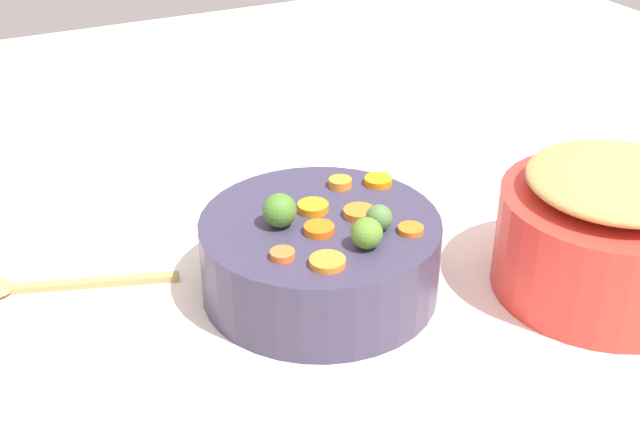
# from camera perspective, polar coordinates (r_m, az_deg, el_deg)

# --- Properties ---
(tabletop) EXTENTS (2.40, 2.40, 0.02)m
(tabletop) POSITION_cam_1_polar(r_m,az_deg,el_deg) (0.98, 0.72, -7.39)
(tabletop) COLOR white
(tabletop) RESTS_ON ground
(serving_bowl_carrots) EXTENTS (0.28, 0.28, 0.09)m
(serving_bowl_carrots) POSITION_cam_1_polar(r_m,az_deg,el_deg) (0.99, 0.00, -2.90)
(serving_bowl_carrots) COLOR #38334D
(serving_bowl_carrots) RESTS_ON tabletop
(metal_pot) EXTENTS (0.25, 0.25, 0.12)m
(metal_pot) POSITION_cam_1_polar(r_m,az_deg,el_deg) (1.04, 18.62, -1.91)
(metal_pot) COLOR red
(metal_pot) RESTS_ON tabletop
(stuffing_mound) EXTENTS (0.20, 0.20, 0.04)m
(stuffing_mound) POSITION_cam_1_polar(r_m,az_deg,el_deg) (1.00, 19.35, 2.05)
(stuffing_mound) COLOR tan
(stuffing_mound) RESTS_ON metal_pot
(carrot_slice_0) EXTENTS (0.05, 0.05, 0.01)m
(carrot_slice_0) POSITION_cam_1_polar(r_m,az_deg,el_deg) (0.94, -0.14, -1.10)
(carrot_slice_0) COLOR orange
(carrot_slice_0) RESTS_ON serving_bowl_carrots
(carrot_slice_1) EXTENTS (0.03, 0.03, 0.01)m
(carrot_slice_1) POSITION_cam_1_polar(r_m,az_deg,el_deg) (0.89, -2.41, -2.93)
(carrot_slice_1) COLOR orange
(carrot_slice_1) RESTS_ON serving_bowl_carrots
(carrot_slice_2) EXTENTS (0.04, 0.04, 0.01)m
(carrot_slice_2) POSITION_cam_1_polar(r_m,az_deg,el_deg) (0.88, 0.50, -3.29)
(carrot_slice_2) COLOR orange
(carrot_slice_2) RESTS_ON serving_bowl_carrots
(carrot_slice_3) EXTENTS (0.04, 0.04, 0.01)m
(carrot_slice_3) POSITION_cam_1_polar(r_m,az_deg,el_deg) (0.98, -0.47, 0.39)
(carrot_slice_3) COLOR orange
(carrot_slice_3) RESTS_ON serving_bowl_carrots
(carrot_slice_4) EXTENTS (0.04, 0.04, 0.01)m
(carrot_slice_4) POSITION_cam_1_polar(r_m,az_deg,el_deg) (0.94, 6.09, -1.10)
(carrot_slice_4) COLOR orange
(carrot_slice_4) RESTS_ON serving_bowl_carrots
(carrot_slice_5) EXTENTS (0.03, 0.03, 0.01)m
(carrot_slice_5) POSITION_cam_1_polar(r_m,az_deg,el_deg) (1.03, 1.36, 2.03)
(carrot_slice_5) COLOR orange
(carrot_slice_5) RESTS_ON serving_bowl_carrots
(carrot_slice_6) EXTENTS (0.04, 0.04, 0.01)m
(carrot_slice_6) POSITION_cam_1_polar(r_m,az_deg,el_deg) (1.04, 3.92, 2.16)
(carrot_slice_6) COLOR orange
(carrot_slice_6) RESTS_ON serving_bowl_carrots
(carrot_slice_7) EXTENTS (0.04, 0.04, 0.01)m
(carrot_slice_7) POSITION_cam_1_polar(r_m,az_deg,el_deg) (0.97, 2.64, 0.03)
(carrot_slice_7) COLOR orange
(carrot_slice_7) RESTS_ON serving_bowl_carrots
(brussels_sprout_0) EXTENTS (0.03, 0.03, 0.03)m
(brussels_sprout_0) POSITION_cam_1_polar(r_m,az_deg,el_deg) (0.91, 3.14, -1.36)
(brussels_sprout_0) COLOR #56872B
(brussels_sprout_0) RESTS_ON serving_bowl_carrots
(brussels_sprout_1) EXTENTS (0.03, 0.03, 0.03)m
(brussels_sprout_1) POSITION_cam_1_polar(r_m,az_deg,el_deg) (0.94, 3.97, -0.31)
(brussels_sprout_1) COLOR #4D793B
(brussels_sprout_1) RESTS_ON serving_bowl_carrots
(brussels_sprout_2) EXTENTS (0.04, 0.04, 0.04)m
(brussels_sprout_2) POSITION_cam_1_polar(r_m,az_deg,el_deg) (0.94, -2.71, 0.17)
(brussels_sprout_2) COLOR #467B2B
(brussels_sprout_2) RESTS_ON serving_bowl_carrots
(wooden_spoon) EXTENTS (0.26, 0.11, 0.01)m
(wooden_spoon) POSITION_cam_1_polar(r_m,az_deg,el_deg) (1.07, -19.30, -4.72)
(wooden_spoon) COLOR tan
(wooden_spoon) RESTS_ON tabletop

